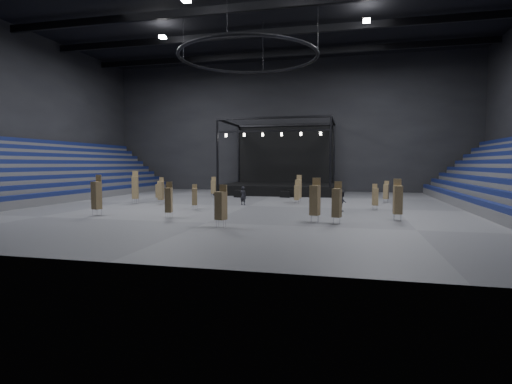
% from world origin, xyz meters
% --- Properties ---
extents(floor, '(50.00, 50.00, 0.00)m').
position_xyz_m(floor, '(0.00, 0.00, 0.00)').
color(floor, '#4A4A4D').
rests_on(floor, ground).
extents(wall_back, '(50.00, 0.20, 18.00)m').
position_xyz_m(wall_back, '(0.00, 21.00, 9.00)').
color(wall_back, black).
rests_on(wall_back, ground).
extents(wall_front, '(50.00, 0.20, 18.00)m').
position_xyz_m(wall_front, '(0.00, -21.00, 9.00)').
color(wall_front, black).
rests_on(wall_front, ground).
extents(wall_left, '(0.20, 42.00, 18.00)m').
position_xyz_m(wall_left, '(-25.00, 0.00, 9.00)').
color(wall_left, black).
rests_on(wall_left, ground).
extents(bleachers_left, '(7.20, 40.00, 6.40)m').
position_xyz_m(bleachers_left, '(-22.94, 0.00, 1.73)').
color(bleachers_left, '#4A4A4C').
rests_on(bleachers_left, floor).
extents(stage, '(14.00, 10.00, 9.20)m').
position_xyz_m(stage, '(0.00, 16.24, 1.45)').
color(stage, black).
rests_on(stage, floor).
extents(truss_ring, '(12.30, 12.30, 5.15)m').
position_xyz_m(truss_ring, '(-0.00, 0.00, 13.00)').
color(truss_ring, black).
rests_on(truss_ring, ceiling).
extents(roof_girders, '(49.00, 30.35, 0.70)m').
position_xyz_m(roof_girders, '(0.00, -0.00, 17.20)').
color(roof_girders, black).
rests_on(roof_girders, ceiling).
extents(flight_case_left, '(1.32, 0.90, 0.80)m').
position_xyz_m(flight_case_left, '(-3.25, 8.69, 0.40)').
color(flight_case_left, black).
rests_on(flight_case_left, floor).
extents(flight_case_mid, '(1.11, 0.65, 0.71)m').
position_xyz_m(flight_case_mid, '(1.74, 9.60, 0.35)').
color(flight_case_mid, black).
rests_on(flight_case_mid, floor).
extents(flight_case_right, '(1.38, 0.92, 0.84)m').
position_xyz_m(flight_case_right, '(2.54, 10.42, 0.42)').
color(flight_case_right, black).
rests_on(flight_case_right, floor).
extents(chair_stack_0, '(0.45, 0.45, 2.03)m').
position_xyz_m(chair_stack_0, '(-9.91, 2.36, 1.07)').
color(chair_stack_0, silver).
rests_on(chair_stack_0, floor).
extents(chair_stack_1, '(0.46, 0.46, 2.48)m').
position_xyz_m(chair_stack_1, '(-8.46, 0.01, 1.27)').
color(chair_stack_1, silver).
rests_on(chair_stack_1, floor).
extents(chair_stack_2, '(0.70, 0.70, 2.51)m').
position_xyz_m(chair_stack_2, '(1.46, -11.99, 1.32)').
color(chair_stack_2, silver).
rests_on(chair_stack_2, floor).
extents(chair_stack_3, '(0.69, 0.69, 2.85)m').
position_xyz_m(chair_stack_3, '(6.65, -8.69, 1.47)').
color(chair_stack_3, silver).
rests_on(chair_stack_3, floor).
extents(chair_stack_4, '(0.66, 0.66, 2.95)m').
position_xyz_m(chair_stack_4, '(-9.06, -8.84, 1.50)').
color(chair_stack_4, silver).
rests_on(chair_stack_4, floor).
extents(chair_stack_5, '(0.61, 0.61, 2.29)m').
position_xyz_m(chair_stack_5, '(-6.09, 8.01, 1.22)').
color(chair_stack_5, silver).
rests_on(chair_stack_5, floor).
extents(chair_stack_6, '(0.58, 0.58, 2.76)m').
position_xyz_m(chair_stack_6, '(11.87, -6.67, 1.42)').
color(chair_stack_6, silver).
rests_on(chair_stack_6, floor).
extents(chair_stack_7, '(0.63, 0.63, 2.65)m').
position_xyz_m(chair_stack_7, '(8.03, -9.04, 1.36)').
color(chair_stack_7, silver).
rests_on(chair_stack_7, floor).
extents(chair_stack_8, '(0.70, 0.70, 3.08)m').
position_xyz_m(chair_stack_8, '(-10.96, -0.26, 1.56)').
color(chair_stack_8, silver).
rests_on(chair_stack_8, floor).
extents(chair_stack_9, '(0.49, 0.49, 2.50)m').
position_xyz_m(chair_stack_9, '(-3.44, -8.74, 1.27)').
color(chair_stack_9, silver).
rests_on(chair_stack_9, floor).
extents(chair_stack_10, '(0.57, 0.57, 2.11)m').
position_xyz_m(chair_stack_10, '(12.17, 5.95, 1.11)').
color(chair_stack_10, silver).
rests_on(chair_stack_10, floor).
extents(chair_stack_11, '(0.53, 0.53, 2.06)m').
position_xyz_m(chair_stack_11, '(-3.63, -3.57, 1.07)').
color(chair_stack_11, silver).
rests_on(chair_stack_11, floor).
extents(chair_stack_12, '(0.47, 0.47, 2.08)m').
position_xyz_m(chair_stack_12, '(3.97, 2.84, 1.09)').
color(chair_stack_12, silver).
rests_on(chair_stack_12, floor).
extents(chair_stack_13, '(0.59, 0.59, 2.66)m').
position_xyz_m(chair_stack_13, '(3.90, 4.41, 1.36)').
color(chair_stack_13, silver).
rests_on(chair_stack_13, floor).
extents(chair_stack_14, '(0.50, 0.50, 2.11)m').
position_xyz_m(chair_stack_14, '(10.81, -0.34, 1.10)').
color(chair_stack_14, silver).
rests_on(chair_stack_14, floor).
extents(man_center, '(0.71, 0.58, 1.70)m').
position_xyz_m(man_center, '(-0.68, 0.77, 0.85)').
color(man_center, black).
rests_on(man_center, floor).
extents(crew_member, '(0.80, 0.93, 1.64)m').
position_xyz_m(crew_member, '(8.25, -2.41, 0.82)').
color(crew_member, black).
rests_on(crew_member, floor).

